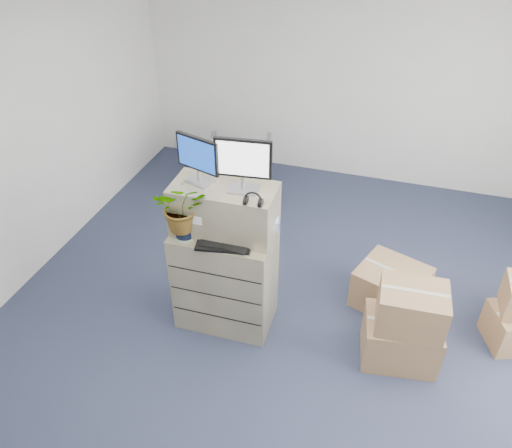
{
  "coord_description": "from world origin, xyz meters",
  "views": [
    {
      "loc": [
        0.65,
        -3.12,
        3.72
      ],
      "look_at": [
        -0.45,
        0.4,
        1.09
      ],
      "focal_mm": 35.0,
      "sensor_mm": 36.0,
      "label": 1
    }
  ],
  "objects_px": {
    "monitor_left": "(198,157)",
    "monitor_right": "(243,162)",
    "office_chair": "(239,166)",
    "filing_cabinet_lower": "(225,278)",
    "water_bottle": "(237,222)",
    "keyboard": "(224,245)",
    "potted_plant": "(183,212)"
  },
  "relations": [
    {
      "from": "monitor_left",
      "to": "office_chair",
      "type": "xyz_separation_m",
      "value": [
        -0.43,
        2.25,
        -1.33
      ]
    },
    {
      "from": "monitor_right",
      "to": "monitor_left",
      "type": "bearing_deg",
      "value": 171.88
    },
    {
      "from": "water_bottle",
      "to": "office_chair",
      "type": "relative_size",
      "value": 0.28
    },
    {
      "from": "filing_cabinet_lower",
      "to": "monitor_left",
      "type": "distance_m",
      "value": 1.25
    },
    {
      "from": "potted_plant",
      "to": "office_chair",
      "type": "xyz_separation_m",
      "value": [
        -0.35,
        2.46,
        -0.9
      ]
    },
    {
      "from": "office_chair",
      "to": "monitor_left",
      "type": "bearing_deg",
      "value": 87.47
    },
    {
      "from": "filing_cabinet_lower",
      "to": "keyboard",
      "type": "relative_size",
      "value": 2.23
    },
    {
      "from": "office_chair",
      "to": "water_bottle",
      "type": "bearing_deg",
      "value": 95.43
    },
    {
      "from": "office_chair",
      "to": "monitor_right",
      "type": "bearing_deg",
      "value": 96.91
    },
    {
      "from": "monitor_left",
      "to": "potted_plant",
      "type": "height_order",
      "value": "monitor_left"
    },
    {
      "from": "keyboard",
      "to": "office_chair",
      "type": "relative_size",
      "value": 0.56
    },
    {
      "from": "filing_cabinet_lower",
      "to": "potted_plant",
      "type": "height_order",
      "value": "potted_plant"
    },
    {
      "from": "water_bottle",
      "to": "filing_cabinet_lower",
      "type": "bearing_deg",
      "value": -160.13
    },
    {
      "from": "monitor_left",
      "to": "monitor_right",
      "type": "bearing_deg",
      "value": 15.58
    },
    {
      "from": "monitor_left",
      "to": "keyboard",
      "type": "bearing_deg",
      "value": -22.01
    },
    {
      "from": "filing_cabinet_lower",
      "to": "monitor_right",
      "type": "xyz_separation_m",
      "value": [
        0.18,
        0.05,
        1.25
      ]
    },
    {
      "from": "monitor_left",
      "to": "water_bottle",
      "type": "relative_size",
      "value": 1.75
    },
    {
      "from": "monitor_left",
      "to": "keyboard",
      "type": "xyz_separation_m",
      "value": [
        0.29,
        -0.24,
        -0.68
      ]
    },
    {
      "from": "monitor_left",
      "to": "filing_cabinet_lower",
      "type": "bearing_deg",
      "value": 0.91
    },
    {
      "from": "monitor_right",
      "to": "office_chair",
      "type": "xyz_separation_m",
      "value": [
        -0.83,
        2.26,
        -1.36
      ]
    },
    {
      "from": "monitor_left",
      "to": "keyboard",
      "type": "relative_size",
      "value": 0.89
    },
    {
      "from": "monitor_left",
      "to": "monitor_right",
      "type": "xyz_separation_m",
      "value": [
        0.41,
        -0.01,
        0.03
      ]
    },
    {
      "from": "potted_plant",
      "to": "water_bottle",
      "type": "bearing_deg",
      "value": 23.98
    },
    {
      "from": "potted_plant",
      "to": "office_chair",
      "type": "relative_size",
      "value": 0.68
    },
    {
      "from": "filing_cabinet_lower",
      "to": "potted_plant",
      "type": "relative_size",
      "value": 1.84
    },
    {
      "from": "keyboard",
      "to": "potted_plant",
      "type": "distance_m",
      "value": 0.45
    },
    {
      "from": "filing_cabinet_lower",
      "to": "potted_plant",
      "type": "distance_m",
      "value": 0.86
    },
    {
      "from": "monitor_right",
      "to": "potted_plant",
      "type": "bearing_deg",
      "value": -163.95
    },
    {
      "from": "water_bottle",
      "to": "monitor_right",
      "type": "bearing_deg",
      "value": 10.4
    },
    {
      "from": "potted_plant",
      "to": "office_chair",
      "type": "distance_m",
      "value": 2.64
    },
    {
      "from": "monitor_left",
      "to": "keyboard",
      "type": "height_order",
      "value": "monitor_left"
    },
    {
      "from": "filing_cabinet_lower",
      "to": "potted_plant",
      "type": "xyz_separation_m",
      "value": [
        -0.3,
        -0.15,
        0.8
      ]
    }
  ]
}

